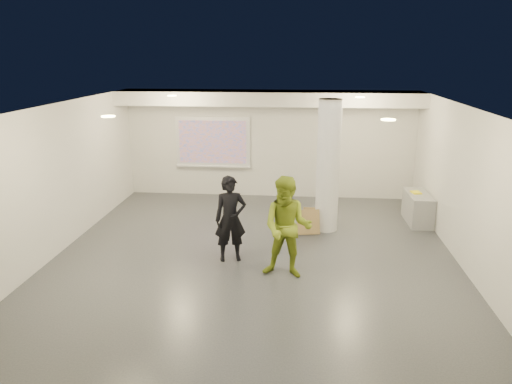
# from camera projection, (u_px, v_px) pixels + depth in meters

# --- Properties ---
(floor) EXTENTS (8.00, 9.00, 0.01)m
(floor) POSITION_uv_depth(u_px,v_px,m) (254.00, 257.00, 10.02)
(floor) COLOR #34363B
(floor) RESTS_ON ground
(ceiling) EXTENTS (8.00, 9.00, 0.01)m
(ceiling) POSITION_uv_depth(u_px,v_px,m) (254.00, 107.00, 9.21)
(ceiling) COLOR silver
(ceiling) RESTS_ON floor
(wall_back) EXTENTS (8.00, 0.01, 3.00)m
(wall_back) POSITION_uv_depth(u_px,v_px,m) (270.00, 144.00, 13.93)
(wall_back) COLOR silver
(wall_back) RESTS_ON floor
(wall_front) EXTENTS (8.00, 0.01, 3.00)m
(wall_front) POSITION_uv_depth(u_px,v_px,m) (213.00, 293.00, 5.30)
(wall_front) COLOR silver
(wall_front) RESTS_ON floor
(wall_left) EXTENTS (0.01, 9.00, 3.00)m
(wall_left) POSITION_uv_depth(u_px,v_px,m) (55.00, 180.00, 9.97)
(wall_left) COLOR silver
(wall_left) RESTS_ON floor
(wall_right) EXTENTS (0.01, 9.00, 3.00)m
(wall_right) POSITION_uv_depth(u_px,v_px,m) (468.00, 190.00, 9.26)
(wall_right) COLOR silver
(wall_right) RESTS_ON floor
(soffit_band) EXTENTS (8.00, 1.10, 0.36)m
(soffit_band) POSITION_uv_depth(u_px,v_px,m) (269.00, 98.00, 13.05)
(soffit_band) COLOR silver
(soffit_band) RESTS_ON ceiling
(downlight_nw) EXTENTS (0.22, 0.22, 0.02)m
(downlight_nw) POSITION_uv_depth(u_px,v_px,m) (172.00, 96.00, 11.81)
(downlight_nw) COLOR #F0E77E
(downlight_nw) RESTS_ON ceiling
(downlight_ne) EXTENTS (0.22, 0.22, 0.02)m
(downlight_ne) POSITION_uv_depth(u_px,v_px,m) (360.00, 97.00, 11.42)
(downlight_ne) COLOR #F0E77E
(downlight_ne) RESTS_ON ceiling
(downlight_sw) EXTENTS (0.22, 0.22, 0.02)m
(downlight_sw) POSITION_uv_depth(u_px,v_px,m) (108.00, 116.00, 7.97)
(downlight_sw) COLOR #F0E77E
(downlight_sw) RESTS_ON ceiling
(downlight_se) EXTENTS (0.22, 0.22, 0.02)m
(downlight_se) POSITION_uv_depth(u_px,v_px,m) (388.00, 120.00, 7.58)
(downlight_se) COLOR #F0E77E
(downlight_se) RESTS_ON ceiling
(column) EXTENTS (0.52, 0.52, 3.00)m
(column) POSITION_uv_depth(u_px,v_px,m) (328.00, 166.00, 11.21)
(column) COLOR silver
(column) RESTS_ON floor
(projection_screen) EXTENTS (2.10, 0.13, 1.42)m
(projection_screen) POSITION_uv_depth(u_px,v_px,m) (213.00, 143.00, 14.02)
(projection_screen) COLOR white
(projection_screen) RESTS_ON wall_back
(credenza) EXTENTS (0.54, 1.24, 0.71)m
(credenza) POSITION_uv_depth(u_px,v_px,m) (418.00, 208.00, 11.99)
(credenza) COLOR gray
(credenza) RESTS_ON floor
(postit_pad) EXTENTS (0.24, 0.30, 0.03)m
(postit_pad) POSITION_uv_depth(u_px,v_px,m) (416.00, 192.00, 11.97)
(postit_pad) COLOR yellow
(postit_pad) RESTS_ON credenza
(cardboard_back) EXTENTS (0.49, 0.17, 0.53)m
(cardboard_back) POSITION_uv_depth(u_px,v_px,m) (314.00, 219.00, 11.49)
(cardboard_back) COLOR olive
(cardboard_back) RESTS_ON floor
(cardboard_front) EXTENTS (0.54, 0.30, 0.55)m
(cardboard_front) POSITION_uv_depth(u_px,v_px,m) (308.00, 222.00, 11.25)
(cardboard_front) COLOR olive
(cardboard_front) RESTS_ON floor
(woman) EXTENTS (0.70, 0.56, 1.70)m
(woman) POSITION_uv_depth(u_px,v_px,m) (230.00, 219.00, 9.68)
(woman) COLOR black
(woman) RESTS_ON floor
(man) EXTENTS (1.00, 0.83, 1.87)m
(man) POSITION_uv_depth(u_px,v_px,m) (287.00, 228.00, 8.94)
(man) COLOR olive
(man) RESTS_ON floor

